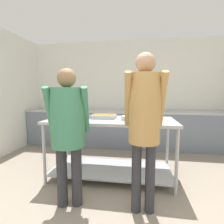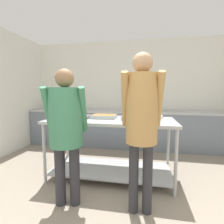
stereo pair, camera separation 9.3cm
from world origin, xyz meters
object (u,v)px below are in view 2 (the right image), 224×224
(serving_tray_roast, at_px, (74,117))
(serving_tray_vegetables, at_px, (104,116))
(sauce_pan, at_px, (129,118))
(guest_serving_left, at_px, (142,116))
(water_bottle, at_px, (137,106))
(guest_serving_right, at_px, (66,124))
(plate_stack, at_px, (154,117))

(serving_tray_roast, distance_m, serving_tray_vegetables, 0.47)
(sauce_pan, distance_m, guest_serving_left, 0.74)
(serving_tray_roast, relative_size, serving_tray_vegetables, 1.17)
(serving_tray_roast, height_order, water_bottle, water_bottle)
(serving_tray_roast, distance_m, guest_serving_right, 0.75)
(serving_tray_vegetables, distance_m, sauce_pan, 0.45)
(guest_serving_left, bearing_deg, serving_tray_vegetables, 125.50)
(guest_serving_right, relative_size, water_bottle, 5.78)
(guest_serving_left, xyz_separation_m, guest_serving_right, (-0.85, -0.02, -0.11))
(sauce_pan, xyz_separation_m, guest_serving_right, (-0.66, -0.72, 0.02))
(sauce_pan, xyz_separation_m, guest_serving_left, (0.19, -0.71, 0.13))
(serving_tray_vegetables, xyz_separation_m, guest_serving_left, (0.61, -0.86, 0.14))
(guest_serving_right, bearing_deg, sauce_pan, 47.57)
(sauce_pan, bearing_deg, serving_tray_roast, -179.97)
(guest_serving_right, xyz_separation_m, water_bottle, (0.69, 2.35, 0.05))
(serving_tray_vegetables, relative_size, water_bottle, 1.37)
(serving_tray_vegetables, distance_m, plate_stack, 0.80)
(serving_tray_vegetables, xyz_separation_m, sauce_pan, (0.42, -0.16, 0.01))
(plate_stack, bearing_deg, serving_tray_vegetables, -170.49)
(plate_stack, relative_size, water_bottle, 0.99)
(sauce_pan, height_order, guest_serving_left, guest_serving_left)
(sauce_pan, relative_size, plate_stack, 1.45)
(serving_tray_roast, xyz_separation_m, guest_serving_right, (0.21, -0.72, 0.03))
(guest_serving_left, distance_m, water_bottle, 2.33)
(serving_tray_roast, xyz_separation_m, guest_serving_left, (1.06, -0.70, 0.14))
(serving_tray_roast, height_order, guest_serving_right, guest_serving_right)
(serving_tray_roast, distance_m, plate_stack, 1.27)
(serving_tray_roast, relative_size, guest_serving_left, 0.25)
(serving_tray_roast, xyz_separation_m, plate_stack, (1.24, 0.29, -0.00))
(guest_serving_left, distance_m, guest_serving_right, 0.86)
(guest_serving_right, bearing_deg, plate_stack, 44.55)
(sauce_pan, distance_m, plate_stack, 0.47)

